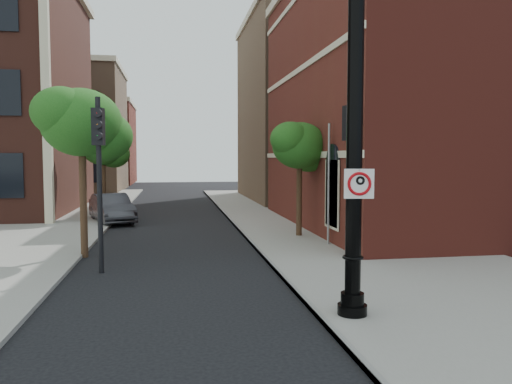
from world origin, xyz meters
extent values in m
plane|color=black|center=(0.00, 0.00, 0.00)|extent=(120.00, 120.00, 0.00)
cube|color=gray|center=(6.00, 10.00, 0.06)|extent=(8.00, 60.00, 0.12)
cube|color=gray|center=(-9.00, 18.00, 0.06)|extent=(10.00, 50.00, 0.12)
cube|color=gray|center=(2.05, 10.00, 0.07)|extent=(0.10, 60.00, 0.14)
cube|color=maroon|center=(16.00, 14.00, 6.00)|extent=(22.00, 16.00, 12.00)
cube|color=black|center=(4.96, 9.00, 2.00)|extent=(0.08, 1.40, 2.40)
cube|color=beige|center=(4.97, 14.00, 3.50)|extent=(0.06, 16.00, 0.25)
cube|color=beige|center=(4.97, 14.00, 7.50)|extent=(0.06, 16.00, 0.25)
cube|color=beige|center=(-7.00, 17.00, 7.00)|extent=(0.40, 0.40, 14.00)
cube|color=#846248|center=(-12.00, 44.00, 6.00)|extent=(12.00, 12.00, 12.00)
cube|color=maroon|center=(-12.00, 58.00, 5.00)|extent=(12.00, 12.00, 10.00)
cube|color=#846248|center=(16.00, 30.00, 7.00)|extent=(22.00, 14.00, 14.00)
cylinder|color=black|center=(2.71, 0.79, 0.17)|extent=(0.62, 0.62, 0.33)
cylinder|color=black|center=(2.71, 0.79, 0.44)|extent=(0.49, 0.49, 0.28)
cylinder|color=black|center=(2.71, 0.79, 3.53)|extent=(0.33, 0.33, 6.40)
torus|color=black|center=(2.71, 0.79, 1.32)|extent=(0.44, 0.44, 0.07)
cube|color=white|center=(2.75, 0.61, 2.86)|extent=(0.59, 0.15, 0.60)
cube|color=black|center=(2.75, 0.61, 3.14)|extent=(0.59, 0.14, 0.05)
cube|color=black|center=(2.75, 0.61, 2.59)|extent=(0.59, 0.14, 0.05)
cube|color=black|center=(2.48, 0.67, 2.86)|extent=(0.05, 0.02, 0.60)
cube|color=black|center=(3.02, 0.55, 2.86)|extent=(0.05, 0.02, 0.60)
torus|color=#B1070D|center=(2.75, 0.61, 2.86)|extent=(0.48, 0.16, 0.48)
cube|color=#B1070D|center=(2.75, 0.61, 2.86)|extent=(0.33, 0.08, 0.34)
cube|color=black|center=(2.70, 0.63, 2.86)|extent=(0.06, 0.02, 0.28)
torus|color=black|center=(2.78, 0.61, 2.93)|extent=(0.19, 0.10, 0.19)
cylinder|color=black|center=(2.75, 0.61, 3.13)|extent=(0.03, 0.03, 0.03)
imported|color=#333339|center=(-4.10, 17.72, 0.75)|extent=(2.96, 4.84, 1.51)
cylinder|color=black|center=(-3.06, 6.08, 2.56)|extent=(0.15, 0.15, 5.13)
cube|color=black|center=(-3.06, 6.08, 4.27)|extent=(0.36, 0.35, 1.07)
sphere|color=#E50505|center=(-3.03, 5.91, 4.65)|extent=(0.19, 0.19, 0.19)
sphere|color=#FF8C00|center=(-3.03, 5.91, 4.33)|extent=(0.19, 0.19, 0.19)
sphere|color=#00E519|center=(-3.03, 5.91, 4.01)|extent=(0.19, 0.19, 0.19)
cylinder|color=black|center=(4.70, 6.59, 2.70)|extent=(0.16, 0.16, 5.39)
cube|color=black|center=(4.70, 6.59, 4.50)|extent=(0.40, 0.38, 1.12)
sphere|color=#E50505|center=(4.66, 6.41, 4.89)|extent=(0.20, 0.20, 0.20)
sphere|color=#FF8C00|center=(4.66, 6.41, 4.55)|extent=(0.20, 0.20, 0.20)
sphere|color=#00E519|center=(4.66, 6.41, 4.21)|extent=(0.20, 0.20, 0.20)
cylinder|color=#999999|center=(4.80, 8.97, 2.33)|extent=(0.09, 0.09, 4.66)
cylinder|color=#342114|center=(-3.94, 8.54, 2.12)|extent=(0.24, 0.24, 4.25)
ellipsoid|color=#1B5416|center=(-3.94, 8.54, 4.55)|extent=(2.67, 2.67, 2.27)
ellipsoid|color=#1B5416|center=(-3.33, 9.03, 4.13)|extent=(2.06, 2.06, 1.75)
ellipsoid|color=#1B5416|center=(-4.49, 8.18, 4.86)|extent=(1.94, 1.94, 1.65)
cylinder|color=#342114|center=(-4.73, 19.55, 1.84)|extent=(0.24, 0.24, 3.67)
ellipsoid|color=#1B5416|center=(-4.73, 19.55, 3.93)|extent=(2.31, 2.31, 1.96)
ellipsoid|color=#1B5416|center=(-4.21, 19.97, 3.57)|extent=(1.78, 1.78, 1.52)
ellipsoid|color=#1B5416|center=(-5.20, 19.24, 4.20)|extent=(1.68, 1.68, 1.43)
cylinder|color=#342114|center=(4.25, 11.26, 1.81)|extent=(0.24, 0.24, 3.62)
ellipsoid|color=#1B5416|center=(4.25, 11.26, 3.88)|extent=(2.28, 2.28, 1.93)
ellipsoid|color=#1B5416|center=(4.77, 11.68, 3.52)|extent=(1.76, 1.76, 1.50)
ellipsoid|color=#1B5416|center=(3.79, 10.95, 4.14)|extent=(1.66, 1.66, 1.41)
camera|label=1|loc=(-0.95, -8.93, 3.40)|focal=35.00mm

